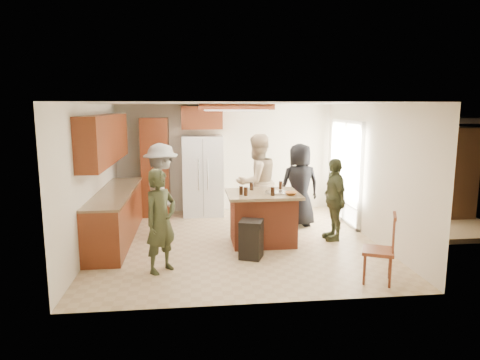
{
  "coord_description": "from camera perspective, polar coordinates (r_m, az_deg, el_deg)",
  "views": [
    {
      "loc": [
        -0.79,
        -7.47,
        2.44
      ],
      "look_at": [
        0.06,
        -0.0,
        1.15
      ],
      "focal_mm": 32.0,
      "sensor_mm": 36.0,
      "label": 1
    }
  ],
  "objects": [
    {
      "name": "back_wall_units",
      "position": [
        9.75,
        -9.66,
        3.36
      ],
      "size": [
        1.8,
        0.6,
        2.45
      ],
      "color": "maroon",
      "rests_on": "ground"
    },
    {
      "name": "person_behind_left",
      "position": [
        8.48,
        2.26,
        -0.33
      ],
      "size": [
        1.09,
        0.95,
        1.92
      ],
      "primitive_type": "imported",
      "rotation": [
        0.0,
        0.0,
        3.63
      ],
      "color": "tan",
      "rests_on": "ground"
    },
    {
      "name": "spindle_chair",
      "position": [
        6.36,
        18.13,
        -8.98
      ],
      "size": [
        0.56,
        0.56,
        0.99
      ],
      "color": "maroon",
      "rests_on": "ground"
    },
    {
      "name": "refrigerator",
      "position": [
        9.72,
        -5.0,
        0.59
      ],
      "size": [
        0.9,
        0.76,
        1.8
      ],
      "color": "white",
      "rests_on": "ground"
    },
    {
      "name": "kitchen_island",
      "position": [
        7.73,
        3.04,
        -5.01
      ],
      "size": [
        1.28,
        1.03,
        0.93
      ],
      "color": "#9F4429",
      "rests_on": "ground"
    },
    {
      "name": "person_side_right",
      "position": [
        8.06,
        12.44,
        -2.52
      ],
      "size": [
        0.47,
        0.9,
        1.52
      ],
      "primitive_type": "imported",
      "rotation": [
        0.0,
        0.0,
        -1.55
      ],
      "color": "#3D4226",
      "rests_on": "ground"
    },
    {
      "name": "island_items",
      "position": [
        7.56,
        4.45,
        -1.49
      ],
      "size": [
        1.0,
        0.69,
        0.15
      ],
      "color": "silver",
      "rests_on": "kitchen_island"
    },
    {
      "name": "room_shell",
      "position": [
        10.59,
        22.77,
        0.43
      ],
      "size": [
        8.0,
        5.2,
        5.0
      ],
      "color": "tan",
      "rests_on": "ground"
    },
    {
      "name": "person_counter",
      "position": [
        8.21,
        -10.41,
        -1.33
      ],
      "size": [
        0.88,
        1.26,
        1.77
      ],
      "primitive_type": "imported",
      "rotation": [
        0.0,
        0.0,
        1.91
      ],
      "color": "gray",
      "rests_on": "ground"
    },
    {
      "name": "trash_bin",
      "position": [
        7.01,
        1.5,
        -7.88
      ],
      "size": [
        0.45,
        0.45,
        0.63
      ],
      "color": "black",
      "rests_on": "ground"
    },
    {
      "name": "left_cabinetry",
      "position": [
        8.14,
        -16.67,
        -1.18
      ],
      "size": [
        0.64,
        3.0,
        2.3
      ],
      "color": "maroon",
      "rests_on": "ground"
    },
    {
      "name": "person_behind_right",
      "position": [
        8.81,
        7.94,
        -0.7
      ],
      "size": [
        0.9,
        0.65,
        1.71
      ],
      "primitive_type": "imported",
      "rotation": [
        0.0,
        0.0,
        3.27
      ],
      "color": "black",
      "rests_on": "ground"
    },
    {
      "name": "person_front_left",
      "position": [
        6.45,
        -10.53,
        -5.42
      ],
      "size": [
        0.69,
        0.69,
        1.55
      ],
      "primitive_type": "imported",
      "rotation": [
        0.0,
        0.0,
        0.8
      ],
      "color": "#333821",
      "rests_on": "ground"
    }
  ]
}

